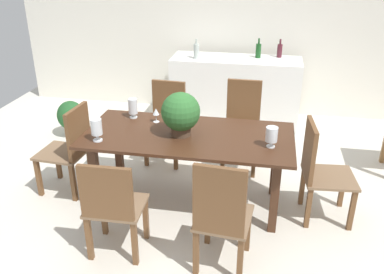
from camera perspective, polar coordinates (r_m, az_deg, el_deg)
name	(u,v)px	position (r m, az deg, el deg)	size (l,w,h in m)	color
ground_plane	(192,193)	(4.49, -0.06, -7.66)	(7.04, 7.04, 0.00)	silver
back_wall	(224,27)	(6.46, 4.43, 14.86)	(6.40, 0.10, 2.60)	silver
dining_table	(188,144)	(4.03, -0.50, -0.90)	(2.00, 0.95, 0.77)	#422616
chair_head_end	(71,146)	(4.47, -16.30, -1.22)	(0.51, 0.48, 0.96)	brown
chair_near_left	(112,205)	(3.46, -10.92, -9.10)	(0.48, 0.43, 0.91)	brown
chair_far_right	(242,121)	(4.86, 6.89, 2.14)	(0.43, 0.46, 1.02)	brown
chair_near_right	(221,214)	(3.23, 4.04, -10.55)	(0.46, 0.50, 1.01)	brown
chair_foot_end	(319,168)	(4.05, 16.99, -4.03)	(0.50, 0.50, 0.97)	brown
chair_far_left	(167,118)	(4.99, -3.45, 2.63)	(0.47, 0.44, 0.96)	brown
flower_centerpiece	(181,113)	(3.88, -1.57, 3.33)	(0.37, 0.37, 0.42)	#4C3828
crystal_vase_left	(133,107)	(4.37, -8.11, 4.12)	(0.09, 0.09, 0.21)	silver
crystal_vase_center_near	(96,128)	(3.89, -12.97, 1.25)	(0.10, 0.10, 0.22)	silver
crystal_vase_right	(272,135)	(3.75, 10.86, 0.28)	(0.11, 0.11, 0.19)	silver
wine_glass	(156,112)	(4.23, -4.96, 3.40)	(0.07, 0.07, 0.15)	silver
kitchen_counter	(235,91)	(6.12, 5.90, 6.32)	(1.83, 0.62, 0.96)	white
wine_bottle_clear	(258,50)	(6.05, 9.08, 11.64)	(0.08, 0.08, 0.27)	#194C1E
wine_bottle_amber	(196,51)	(5.93, 0.59, 11.72)	(0.08, 0.08, 0.27)	#B2BFB7
wine_bottle_green	(280,50)	(6.13, 11.93, 11.55)	(0.07, 0.07, 0.26)	#511E28
potted_plant_floor	(71,117)	(5.92, -16.26, 2.61)	(0.36, 0.36, 0.50)	#9E9384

